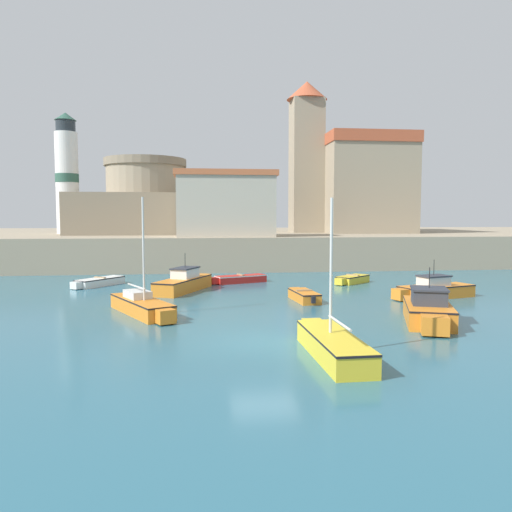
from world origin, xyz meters
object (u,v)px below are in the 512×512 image
dinghy_white_0 (99,282)px  motorboat_orange_4 (185,282)px  sailboat_orange_5 (142,305)px  church (349,182)px  sailboat_yellow_1 (332,344)px  motorboat_orange_9 (428,310)px  fortress (146,207)px  dinghy_yellow_3 (352,279)px  dinghy_orange_8 (304,295)px  harbor_shed_mid_row (225,204)px  lighthouse (67,175)px  dinghy_red_7 (239,279)px  motorboat_orange_2 (434,289)px

dinghy_white_0 → motorboat_orange_4: bearing=-27.3°
sailboat_orange_5 → church: bearing=58.2°
sailboat_yellow_1 → motorboat_orange_9: bearing=39.4°
fortress → church: bearing=5.0°
sailboat_yellow_1 → dinghy_yellow_3: bearing=70.6°
dinghy_orange_8 → harbor_shed_mid_row: (-3.42, 17.91, 5.57)m
motorboat_orange_4 → dinghy_orange_8: motorboat_orange_4 is taller
dinghy_white_0 → motorboat_orange_4: 6.62m
church → lighthouse: 31.34m
sailboat_orange_5 → church: size_ratio=0.34×
dinghy_white_0 → dinghy_red_7: size_ratio=0.90×
dinghy_white_0 → motorboat_orange_2: motorboat_orange_2 is taller
sailboat_orange_5 → fortress: fortress is taller
motorboat_orange_4 → church: 32.52m
dinghy_yellow_3 → harbor_shed_mid_row: (-8.37, 11.04, 5.58)m
motorboat_orange_4 → fortress: (-4.68, 23.40, 5.21)m
motorboat_orange_2 → dinghy_red_7: size_ratio=1.28×
motorboat_orange_2 → church: (4.04, 29.83, 8.26)m
dinghy_orange_8 → dinghy_red_7: bearing=110.1°
harbor_shed_mid_row → dinghy_yellow_3: bearing=-52.8°
church → fortress: church is taller
harbor_shed_mid_row → fortress: bearing=128.6°
sailboat_yellow_1 → motorboat_orange_4: sailboat_yellow_1 is taller
dinghy_white_0 → dinghy_yellow_3: (17.56, -0.69, 0.01)m
dinghy_orange_8 → fortress: (-11.42, 27.93, 5.46)m
dinghy_yellow_3 → lighthouse: (-24.37, 20.33, 8.72)m
church → fortress: (-23.22, -2.04, -2.98)m
motorboat_orange_9 → lighthouse: lighthouse is taller
motorboat_orange_4 → harbor_shed_mid_row: (3.32, 13.38, 5.32)m
dinghy_red_7 → motorboat_orange_9: motorboat_orange_9 is taller
motorboat_orange_2 → motorboat_orange_9: motorboat_orange_9 is taller
dinghy_white_0 → motorboat_orange_4: (5.88, -3.03, 0.27)m
sailboat_yellow_1 → harbor_shed_mid_row: bearing=94.0°
dinghy_white_0 → fortress: fortress is taller
motorboat_orange_2 → church: church is taller
dinghy_red_7 → lighthouse: (-16.46, 19.12, 8.72)m
motorboat_orange_4 → church: church is taller
dinghy_orange_8 → lighthouse: 34.54m
sailboat_orange_5 → lighthouse: 33.11m
dinghy_white_0 → lighthouse: (-6.80, 19.64, 8.72)m
motorboat_orange_2 → fortress: bearing=124.6°
lighthouse → dinghy_red_7: bearing=-49.3°
dinghy_red_7 → sailboat_yellow_1: bearing=-85.3°
dinghy_red_7 → harbor_shed_mid_row: (-0.46, 9.82, 5.59)m
sailboat_orange_5 → motorboat_orange_9: (12.80, -3.62, 0.13)m
motorboat_orange_2 → dinghy_yellow_3: motorboat_orange_2 is taller
dinghy_orange_8 → sailboat_orange_5: bearing=-161.4°
sailboat_orange_5 → church: 39.54m
sailboat_orange_5 → dinghy_red_7: 12.33m
motorboat_orange_2 → dinghy_orange_8: motorboat_orange_2 is taller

